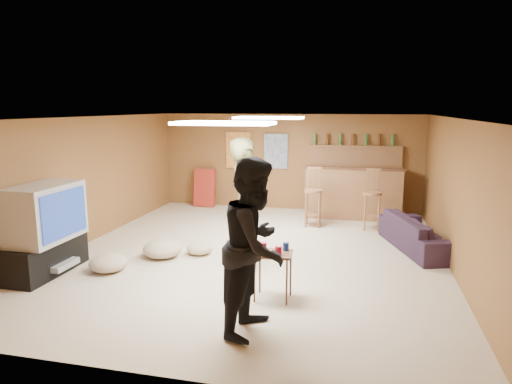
% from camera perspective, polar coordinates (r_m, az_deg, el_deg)
% --- Properties ---
extents(ground, '(7.00, 7.00, 0.00)m').
position_cam_1_polar(ground, '(7.48, -0.36, -7.83)').
color(ground, '#C2AF94').
rests_on(ground, ground).
extents(ceiling, '(6.00, 7.00, 0.02)m').
position_cam_1_polar(ceiling, '(7.10, -0.38, 9.27)').
color(ceiling, silver).
rests_on(ceiling, ground).
extents(wall_back, '(6.00, 0.02, 2.20)m').
position_cam_1_polar(wall_back, '(10.61, 4.11, 3.75)').
color(wall_back, brown).
rests_on(wall_back, ground).
extents(wall_front, '(6.00, 0.02, 2.20)m').
position_cam_1_polar(wall_front, '(3.99, -12.43, -8.18)').
color(wall_front, brown).
rests_on(wall_front, ground).
extents(wall_left, '(0.02, 7.00, 2.20)m').
position_cam_1_polar(wall_left, '(8.43, -20.61, 1.29)').
color(wall_left, brown).
rests_on(wall_left, ground).
extents(wall_right, '(0.02, 7.00, 2.20)m').
position_cam_1_polar(wall_right, '(7.13, 23.75, -0.53)').
color(wall_right, brown).
rests_on(wall_right, ground).
extents(tv_stand, '(0.55, 1.30, 0.50)m').
position_cam_1_polar(tv_stand, '(7.28, -24.90, -7.32)').
color(tv_stand, black).
rests_on(tv_stand, ground).
extents(dvd_box, '(0.35, 0.50, 0.08)m').
position_cam_1_polar(dvd_box, '(7.18, -23.44, -8.29)').
color(dvd_box, '#B2B2B7').
rests_on(dvd_box, tv_stand).
extents(tv_body, '(0.60, 1.10, 0.80)m').
position_cam_1_polar(tv_body, '(7.07, -24.86, -2.36)').
color(tv_body, '#B2B2B7').
rests_on(tv_body, tv_stand).
extents(tv_screen, '(0.02, 0.95, 0.65)m').
position_cam_1_polar(tv_screen, '(6.88, -22.83, -2.54)').
color(tv_screen, navy).
rests_on(tv_screen, tv_body).
extents(bar_counter, '(2.00, 0.60, 1.10)m').
position_cam_1_polar(bar_counter, '(10.01, 12.06, -0.06)').
color(bar_counter, brown).
rests_on(bar_counter, ground).
extents(bar_lip, '(2.10, 0.12, 0.05)m').
position_cam_1_polar(bar_lip, '(9.68, 12.15, 2.87)').
color(bar_lip, '#432415').
rests_on(bar_lip, bar_counter).
extents(bar_shelf, '(2.00, 0.18, 0.05)m').
position_cam_1_polar(bar_shelf, '(10.33, 12.33, 5.58)').
color(bar_shelf, brown).
rests_on(bar_shelf, bar_backing).
extents(bar_backing, '(2.00, 0.14, 0.60)m').
position_cam_1_polar(bar_backing, '(10.38, 12.27, 3.94)').
color(bar_backing, brown).
rests_on(bar_backing, bar_counter).
extents(poster_left, '(0.60, 0.03, 0.85)m').
position_cam_1_polar(poster_left, '(10.79, -2.23, 5.22)').
color(poster_left, '#BF3F26').
rests_on(poster_left, wall_back).
extents(poster_right, '(0.55, 0.03, 0.80)m').
position_cam_1_polar(poster_right, '(10.59, 2.49, 5.11)').
color(poster_right, '#334C99').
rests_on(poster_right, wall_back).
extents(folding_chair_stack, '(0.50, 0.26, 0.91)m').
position_cam_1_polar(folding_chair_stack, '(11.01, -6.43, 0.54)').
color(folding_chair_stack, '#AB2C1F').
rests_on(folding_chair_stack, ground).
extents(ceiling_panel_front, '(1.20, 0.60, 0.04)m').
position_cam_1_polar(ceiling_panel_front, '(5.65, -4.01, 8.58)').
color(ceiling_panel_front, white).
rests_on(ceiling_panel_front, ceiling).
extents(ceiling_panel_back, '(1.20, 0.60, 0.04)m').
position_cam_1_polar(ceiling_panel_back, '(8.27, 1.62, 9.26)').
color(ceiling_panel_back, white).
rests_on(ceiling_panel_back, ceiling).
extents(person_olive, '(0.65, 0.81, 1.94)m').
position_cam_1_polar(person_olive, '(6.61, -1.31, -1.60)').
color(person_olive, brown).
rests_on(person_olive, ground).
extents(person_black, '(0.83, 1.00, 1.87)m').
position_cam_1_polar(person_black, '(4.80, -0.08, -6.77)').
color(person_black, black).
rests_on(person_black, ground).
extents(sofa, '(1.31, 2.04, 0.56)m').
position_cam_1_polar(sofa, '(8.15, 19.82, -4.87)').
color(sofa, black).
rests_on(sofa, ground).
extents(tray_table, '(0.48, 0.40, 0.60)m').
position_cam_1_polar(tray_table, '(5.76, 2.11, -10.41)').
color(tray_table, '#432415').
rests_on(tray_table, ground).
extents(cup_red_near, '(0.09, 0.09, 0.11)m').
position_cam_1_polar(cup_red_near, '(5.71, 0.95, -6.84)').
color(cup_red_near, '#BA0C26').
rests_on(cup_red_near, tray_table).
extents(cup_red_far, '(0.11, 0.11, 0.11)m').
position_cam_1_polar(cup_red_far, '(5.56, 2.82, -7.29)').
color(cup_red_far, '#BA0C26').
rests_on(cup_red_far, tray_table).
extents(cup_blue, '(0.10, 0.10, 0.11)m').
position_cam_1_polar(cup_blue, '(5.73, 3.75, -6.79)').
color(cup_blue, navy).
rests_on(cup_blue, tray_table).
extents(bar_stool_left, '(0.54, 0.54, 1.32)m').
position_cam_1_polar(bar_stool_left, '(9.13, 7.19, -0.24)').
color(bar_stool_left, brown).
rests_on(bar_stool_left, ground).
extents(bar_stool_right, '(0.52, 0.52, 1.25)m').
position_cam_1_polar(bar_stool_right, '(9.11, 14.34, -0.74)').
color(bar_stool_right, brown).
rests_on(bar_stool_right, ground).
extents(cushion_near_tv, '(0.67, 0.67, 0.28)m').
position_cam_1_polar(cushion_near_tv, '(7.48, -11.63, -6.95)').
color(cushion_near_tv, tan).
rests_on(cushion_near_tv, ground).
extents(cushion_mid, '(0.49, 0.49, 0.19)m').
position_cam_1_polar(cushion_mid, '(7.53, -7.07, -7.03)').
color(cushion_mid, tan).
rests_on(cushion_mid, ground).
extents(cushion_far, '(0.68, 0.68, 0.25)m').
position_cam_1_polar(cushion_far, '(7.07, -17.98, -8.42)').
color(cushion_far, tan).
rests_on(cushion_far, ground).
extents(bottle_row, '(1.76, 0.08, 0.26)m').
position_cam_1_polar(bottle_row, '(10.30, 12.03, 6.44)').
color(bottle_row, '#3F7233').
rests_on(bottle_row, bar_shelf).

